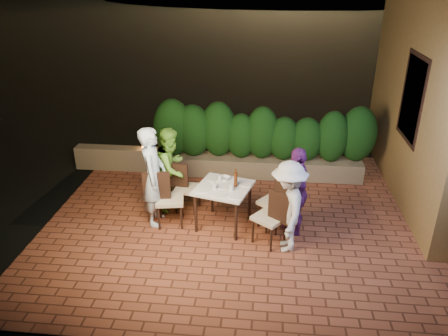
# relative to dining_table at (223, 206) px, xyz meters

# --- Properties ---
(ground) EXTENTS (400.00, 400.00, 0.00)m
(ground) POSITION_rel_dining_table_xyz_m (0.41, -0.21, -0.40)
(ground) COLOR black
(ground) RESTS_ON ground
(terrace_floor) EXTENTS (7.00, 6.00, 0.15)m
(terrace_floor) POSITION_rel_dining_table_xyz_m (0.41, 0.29, -0.45)
(terrace_floor) COLOR brown
(terrace_floor) RESTS_ON ground
(window_pane) EXTENTS (0.08, 1.00, 1.40)m
(window_pane) POSITION_rel_dining_table_xyz_m (3.23, 1.29, 1.62)
(window_pane) COLOR black
(window_pane) RESTS_ON building_wall
(window_frame) EXTENTS (0.06, 1.15, 1.55)m
(window_frame) POSITION_rel_dining_table_xyz_m (3.22, 1.29, 1.62)
(window_frame) COLOR black
(window_frame) RESTS_ON building_wall
(planter) EXTENTS (4.20, 0.55, 0.40)m
(planter) POSITION_rel_dining_table_xyz_m (0.61, 2.09, -0.17)
(planter) COLOR #77674B
(planter) RESTS_ON ground
(hedge) EXTENTS (4.00, 0.70, 1.10)m
(hedge) POSITION_rel_dining_table_xyz_m (0.61, 2.09, 0.57)
(hedge) COLOR #11360E
(hedge) RESTS_ON planter
(parapet) EXTENTS (2.20, 0.30, 0.50)m
(parapet) POSITION_rel_dining_table_xyz_m (-2.39, 2.09, -0.12)
(parapet) COLOR #77674B
(parapet) RESTS_ON ground
(hill) EXTENTS (52.00, 40.00, 22.00)m
(hill) POSITION_rel_dining_table_xyz_m (2.41, 59.79, -4.38)
(hill) COLOR black
(hill) RESTS_ON ground
(dining_table) EXTENTS (1.06, 1.06, 0.75)m
(dining_table) POSITION_rel_dining_table_xyz_m (0.00, 0.00, 0.00)
(dining_table) COLOR white
(dining_table) RESTS_ON ground
(plate_nw) EXTENTS (0.22, 0.22, 0.01)m
(plate_nw) POSITION_rel_dining_table_xyz_m (-0.34, -0.17, 0.38)
(plate_nw) COLOR white
(plate_nw) RESTS_ON dining_table
(plate_sw) EXTENTS (0.24, 0.24, 0.01)m
(plate_sw) POSITION_rel_dining_table_xyz_m (-0.18, 0.25, 0.38)
(plate_sw) COLOR white
(plate_sw) RESTS_ON dining_table
(plate_ne) EXTENTS (0.23, 0.23, 0.01)m
(plate_ne) POSITION_rel_dining_table_xyz_m (0.22, -0.32, 0.38)
(plate_ne) COLOR white
(plate_ne) RESTS_ON dining_table
(plate_se) EXTENTS (0.24, 0.24, 0.01)m
(plate_se) POSITION_rel_dining_table_xyz_m (0.36, 0.14, 0.38)
(plate_se) COLOR white
(plate_se) RESTS_ON dining_table
(plate_centre) EXTENTS (0.23, 0.23, 0.01)m
(plate_centre) POSITION_rel_dining_table_xyz_m (-0.02, -0.01, 0.38)
(plate_centre) COLOR white
(plate_centre) RESTS_ON dining_table
(plate_front) EXTENTS (0.24, 0.24, 0.01)m
(plate_front) POSITION_rel_dining_table_xyz_m (-0.04, -0.30, 0.38)
(plate_front) COLOR white
(plate_front) RESTS_ON dining_table
(glass_nw) EXTENTS (0.07, 0.07, 0.11)m
(glass_nw) POSITION_rel_dining_table_xyz_m (-0.14, -0.10, 0.43)
(glass_nw) COLOR silver
(glass_nw) RESTS_ON dining_table
(glass_sw) EXTENTS (0.06, 0.06, 0.11)m
(glass_sw) POSITION_rel_dining_table_xyz_m (-0.08, 0.21, 0.43)
(glass_sw) COLOR silver
(glass_sw) RESTS_ON dining_table
(glass_ne) EXTENTS (0.07, 0.07, 0.12)m
(glass_ne) POSITION_rel_dining_table_xyz_m (0.15, -0.12, 0.44)
(glass_ne) COLOR silver
(glass_ne) RESTS_ON dining_table
(glass_se) EXTENTS (0.06, 0.06, 0.11)m
(glass_se) POSITION_rel_dining_table_xyz_m (0.19, 0.09, 0.43)
(glass_se) COLOR silver
(glass_se) RESTS_ON dining_table
(beer_bottle) EXTENTS (0.06, 0.06, 0.32)m
(beer_bottle) POSITION_rel_dining_table_xyz_m (0.20, 0.03, 0.54)
(beer_bottle) COLOR #4A210C
(beer_bottle) RESTS_ON dining_table
(bowl) EXTENTS (0.24, 0.24, 0.04)m
(bowl) POSITION_rel_dining_table_xyz_m (-0.00, 0.29, 0.40)
(bowl) COLOR white
(bowl) RESTS_ON dining_table
(chair_left_front) EXTENTS (0.53, 0.53, 1.00)m
(chair_left_front) POSITION_rel_dining_table_xyz_m (-0.92, -0.04, 0.12)
(chair_left_front) COLOR black
(chair_left_front) RESTS_ON ground
(chair_left_back) EXTENTS (0.47, 0.47, 0.90)m
(chair_left_back) POSITION_rel_dining_table_xyz_m (-0.71, 0.48, 0.08)
(chair_left_back) COLOR black
(chair_left_back) RESTS_ON ground
(chair_right_front) EXTENTS (0.63, 0.63, 0.98)m
(chair_right_front) POSITION_rel_dining_table_xyz_m (0.79, -0.44, 0.11)
(chair_right_front) COLOR black
(chair_right_front) RESTS_ON ground
(chair_right_back) EXTENTS (0.65, 0.65, 1.00)m
(chair_right_back) POSITION_rel_dining_table_xyz_m (0.87, 0.05, 0.12)
(chair_right_back) COLOR black
(chair_right_back) RESTS_ON ground
(diner_blue) EXTENTS (0.47, 0.67, 1.76)m
(diner_blue) POSITION_rel_dining_table_xyz_m (-1.19, 0.00, 0.50)
(diner_blue) COLOR #C6E6FF
(diner_blue) RESTS_ON ground
(diner_green) EXTENTS (0.76, 0.88, 1.54)m
(diner_green) POSITION_rel_dining_table_xyz_m (-1.01, 0.59, 0.40)
(diner_green) COLOR #79CA3F
(diner_green) RESTS_ON ground
(diner_white) EXTENTS (0.62, 1.00, 1.50)m
(diner_white) POSITION_rel_dining_table_xyz_m (1.06, -0.57, 0.37)
(diner_white) COLOR silver
(diner_white) RESTS_ON ground
(diner_purple) EXTENTS (0.49, 0.94, 1.53)m
(diner_purple) POSITION_rel_dining_table_xyz_m (1.21, -0.05, 0.39)
(diner_purple) COLOR #64246E
(diner_purple) RESTS_ON ground
(parapet_lamp) EXTENTS (0.10, 0.10, 0.14)m
(parapet_lamp) POSITION_rel_dining_table_xyz_m (-1.95, 2.09, 0.20)
(parapet_lamp) COLOR orange
(parapet_lamp) RESTS_ON parapet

